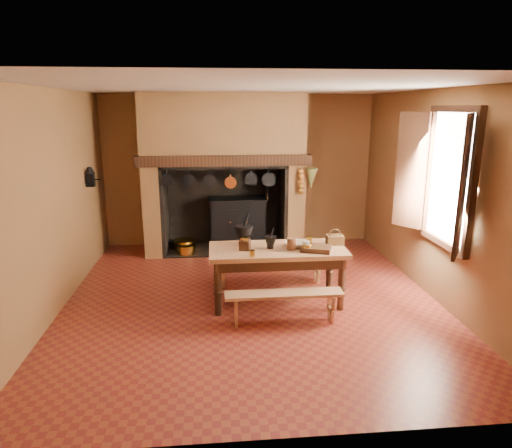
{
  "coord_description": "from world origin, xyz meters",
  "views": [
    {
      "loc": [
        -0.49,
        -5.81,
        2.56
      ],
      "look_at": [
        0.09,
        0.3,
        0.98
      ],
      "focal_mm": 32.0,
      "sensor_mm": 36.0,
      "label": 1
    }
  ],
  "objects_px": {
    "coffee_grinder": "(245,244)",
    "iron_range": "(238,222)",
    "mixing_bowl": "(296,244)",
    "bench_front": "(284,300)",
    "wicker_basket": "(335,239)",
    "work_table": "(277,257)"
  },
  "relations": [
    {
      "from": "iron_range",
      "to": "mixing_bowl",
      "type": "relative_size",
      "value": 5.67
    },
    {
      "from": "iron_range",
      "to": "wicker_basket",
      "type": "height_order",
      "value": "iron_range"
    },
    {
      "from": "bench_front",
      "to": "work_table",
      "type": "bearing_deg",
      "value": 90.0
    },
    {
      "from": "mixing_bowl",
      "to": "iron_range",
      "type": "bearing_deg",
      "value": 103.58
    },
    {
      "from": "mixing_bowl",
      "to": "wicker_basket",
      "type": "bearing_deg",
      "value": 5.8
    },
    {
      "from": "work_table",
      "to": "bench_front",
      "type": "relative_size",
      "value": 1.25
    },
    {
      "from": "iron_range",
      "to": "wicker_basket",
      "type": "distance_m",
      "value": 2.79
    },
    {
      "from": "work_table",
      "to": "coffee_grinder",
      "type": "xyz_separation_m",
      "value": [
        -0.43,
        -0.03,
        0.2
      ]
    },
    {
      "from": "mixing_bowl",
      "to": "wicker_basket",
      "type": "xyz_separation_m",
      "value": [
        0.54,
        0.05,
        0.03
      ]
    },
    {
      "from": "iron_range",
      "to": "work_table",
      "type": "bearing_deg",
      "value": -81.92
    },
    {
      "from": "coffee_grinder",
      "to": "iron_range",
      "type": "bearing_deg",
      "value": 105.32
    },
    {
      "from": "coffee_grinder",
      "to": "mixing_bowl",
      "type": "distance_m",
      "value": 0.69
    },
    {
      "from": "work_table",
      "to": "coffee_grinder",
      "type": "bearing_deg",
      "value": -175.46
    },
    {
      "from": "bench_front",
      "to": "wicker_basket",
      "type": "xyz_separation_m",
      "value": [
        0.79,
        0.71,
        0.54
      ]
    },
    {
      "from": "work_table",
      "to": "coffee_grinder",
      "type": "height_order",
      "value": "coffee_grinder"
    },
    {
      "from": "coffee_grinder",
      "to": "wicker_basket",
      "type": "relative_size",
      "value": 0.93
    },
    {
      "from": "work_table",
      "to": "bench_front",
      "type": "xyz_separation_m",
      "value": [
        0.0,
        -0.61,
        -0.35
      ]
    },
    {
      "from": "wicker_basket",
      "to": "mixing_bowl",
      "type": "bearing_deg",
      "value": -174.69
    },
    {
      "from": "iron_range",
      "to": "bench_front",
      "type": "height_order",
      "value": "iron_range"
    },
    {
      "from": "bench_front",
      "to": "mixing_bowl",
      "type": "relative_size",
      "value": 5.06
    },
    {
      "from": "mixing_bowl",
      "to": "wicker_basket",
      "type": "relative_size",
      "value": 1.27
    },
    {
      "from": "bench_front",
      "to": "wicker_basket",
      "type": "distance_m",
      "value": 1.19
    }
  ]
}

